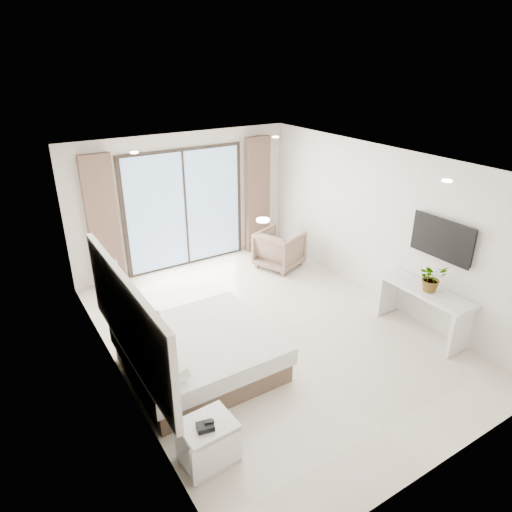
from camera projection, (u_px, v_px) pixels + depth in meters
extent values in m
plane|color=beige|center=(269.00, 332.00, 7.25)|extent=(6.20, 6.20, 0.00)
cube|color=silver|center=(184.00, 201.00, 9.10)|extent=(4.60, 0.02, 2.70)
cube|color=silver|center=(452.00, 368.00, 4.30)|extent=(4.60, 0.02, 2.70)
cube|color=silver|center=(114.00, 295.00, 5.58)|extent=(0.02, 6.20, 2.70)
cube|color=silver|center=(382.00, 226.00, 7.82)|extent=(0.02, 6.20, 2.70)
cube|color=white|center=(271.00, 163.00, 6.15)|extent=(4.60, 6.20, 0.02)
cube|color=white|center=(127.00, 318.00, 5.48)|extent=(0.08, 3.00, 1.20)
cube|color=black|center=(443.00, 239.00, 6.75)|extent=(0.06, 1.00, 0.58)
cube|color=black|center=(441.00, 239.00, 6.73)|extent=(0.02, 1.04, 0.62)
cube|color=black|center=(185.00, 209.00, 9.13)|extent=(2.56, 0.04, 2.42)
cube|color=#85ADD5|center=(186.00, 209.00, 9.11)|extent=(2.40, 0.01, 2.30)
cube|color=brown|center=(103.00, 223.00, 8.23)|extent=(0.55, 0.14, 2.50)
cube|color=brown|center=(257.00, 195.00, 9.83)|extent=(0.55, 0.14, 2.50)
cylinder|color=white|center=(263.00, 220.00, 4.13)|extent=(0.12, 0.12, 0.02)
cylinder|color=white|center=(447.00, 181.00, 5.40)|extent=(0.12, 0.12, 0.02)
cylinder|color=white|center=(134.00, 153.00, 6.92)|extent=(0.12, 0.12, 0.02)
cylinder|color=white|center=(276.00, 137.00, 8.18)|extent=(0.12, 0.12, 0.02)
cube|color=brown|center=(201.00, 361.00, 6.34)|extent=(1.86, 1.77, 0.30)
cube|color=silver|center=(200.00, 345.00, 6.23)|extent=(1.94, 1.84, 0.24)
cube|color=white|center=(173.00, 373.00, 5.38)|extent=(0.28, 0.37, 0.14)
cube|color=white|center=(161.00, 356.00, 5.69)|extent=(0.28, 0.37, 0.14)
cube|color=white|center=(149.00, 340.00, 6.01)|extent=(0.28, 0.37, 0.14)
cube|color=white|center=(139.00, 326.00, 6.31)|extent=(0.28, 0.37, 0.14)
cube|color=white|center=(207.00, 425.00, 4.78)|extent=(0.59, 0.49, 0.05)
cube|color=white|center=(209.00, 458.00, 4.97)|extent=(0.59, 0.49, 0.05)
cube|color=white|center=(217.00, 455.00, 4.72)|extent=(0.57, 0.08, 0.47)
cube|color=white|center=(200.00, 430.00, 5.04)|extent=(0.57, 0.08, 0.47)
cube|color=black|center=(205.00, 427.00, 4.69)|extent=(0.20, 0.17, 0.06)
cube|color=white|center=(425.00, 290.00, 6.98)|extent=(0.48, 1.52, 0.06)
cube|color=white|center=(460.00, 333.00, 6.61)|extent=(0.46, 0.06, 0.71)
cube|color=white|center=(389.00, 294.00, 7.66)|extent=(0.46, 0.06, 0.71)
imported|color=#33662D|center=(431.00, 280.00, 6.84)|extent=(0.52, 0.55, 0.34)
imported|color=#896D59|center=(280.00, 247.00, 9.32)|extent=(1.01, 1.04, 0.84)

